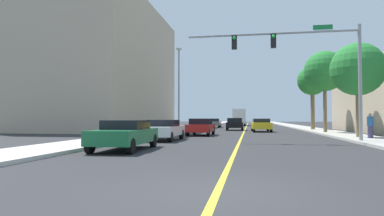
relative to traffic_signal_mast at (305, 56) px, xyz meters
The scene contains 18 objects.
ground 28.76m from the traffic_signal_mast, 97.82° to the left, with size 192.00×192.00×0.00m, color #2D2D30.
sidewalk_left 30.86m from the traffic_signal_mast, 112.96° to the left, with size 3.10×168.00×0.15m, color beige.
sidewalk_right 28.79m from the traffic_signal_mast, 81.54° to the left, with size 3.10×168.00×0.15m, color #B2ADA3.
lane_marking_center 28.76m from the traffic_signal_mast, 97.82° to the left, with size 0.16×144.00×0.01m, color yellow.
building_left_near 29.27m from the traffic_signal_mast, 138.69° to the left, with size 13.50×24.39×15.45m, color tan.
traffic_signal_mast is the anchor object (origin of this frame).
street_lamp 18.32m from the traffic_signal_mast, 126.23° to the left, with size 0.56×0.28×8.91m.
palm_near 5.61m from the traffic_signal_mast, 43.73° to the left, with size 3.62×3.62×6.44m.
palm_mid 12.36m from the traffic_signal_mast, 73.11° to the left, with size 3.73×3.73×7.49m.
palm_far 20.14m from the traffic_signal_mast, 78.81° to the left, with size 3.41×3.41×7.35m.
car_gray 31.37m from the traffic_signal_mast, 106.15° to the left, with size 1.97×3.96×1.38m.
car_yellow 16.07m from the traffic_signal_mast, 97.74° to the left, with size 2.09×4.53×1.38m.
car_red 10.84m from the traffic_signal_mast, 136.81° to the left, with size 1.93×4.22×1.40m.
car_green 11.61m from the traffic_signal_mast, 144.35° to the right, with size 2.02×4.52×1.33m.
car_black 20.44m from the traffic_signal_mast, 104.57° to the left, with size 2.07×4.13×1.45m.
car_white 9.78m from the traffic_signal_mast, behind, with size 2.01×4.45×1.31m.
delivery_truck 45.27m from the traffic_signal_mast, 96.70° to the left, with size 2.49×8.88×3.14m.
pedestrian 6.51m from the traffic_signal_mast, 29.69° to the left, with size 0.38×0.38×1.60m.
Camera 1 is at (0.63, -6.41, 1.41)m, focal length 31.09 mm.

